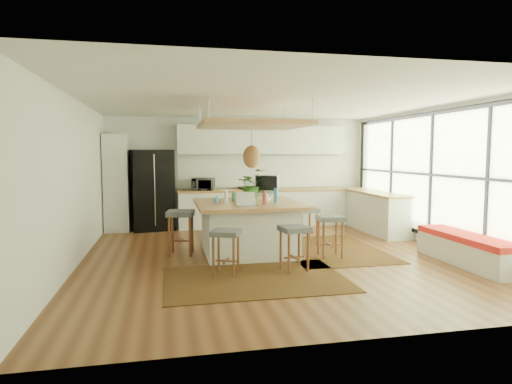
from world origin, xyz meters
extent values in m
plane|color=#582F19|center=(0.00, 0.00, 0.00)|extent=(7.00, 7.00, 0.00)
plane|color=white|center=(0.00, 0.00, 2.70)|extent=(7.00, 7.00, 0.00)
plane|color=silver|center=(0.00, 3.50, 1.35)|extent=(6.50, 0.00, 6.50)
plane|color=silver|center=(0.00, -3.50, 1.35)|extent=(6.50, 0.00, 6.50)
plane|color=silver|center=(-3.25, 0.00, 1.35)|extent=(0.00, 7.00, 7.00)
plane|color=silver|center=(3.25, 0.00, 1.35)|extent=(0.00, 7.00, 7.00)
cube|color=silver|center=(-2.95, 3.18, 1.12)|extent=(0.55, 0.60, 2.25)
cube|color=silver|center=(0.55, 3.18, 0.44)|extent=(4.20, 0.60, 0.88)
cube|color=#9C6537|center=(0.55, 3.18, 0.90)|extent=(4.24, 0.64, 0.05)
cube|color=white|center=(0.55, 3.48, 1.35)|extent=(4.20, 0.02, 0.80)
cube|color=silver|center=(0.55, 3.32, 2.15)|extent=(4.20, 0.34, 0.70)
cube|color=silver|center=(2.93, 2.00, 0.44)|extent=(0.60, 2.50, 0.88)
cube|color=#9C6537|center=(2.93, 2.00, 0.90)|extent=(0.64, 2.54, 0.05)
cube|color=black|center=(-0.59, -1.30, 0.01)|extent=(2.60, 1.80, 0.01)
cube|color=black|center=(1.18, 0.30, 0.01)|extent=(1.80, 2.60, 0.01)
imported|color=#A5A5AA|center=(-0.94, 3.17, 1.10)|extent=(0.58, 0.41, 0.36)
imported|color=#1E4C19|center=(-0.23, 0.84, 1.16)|extent=(0.77, 0.79, 0.46)
imported|color=silver|center=(-0.88, 0.75, 0.96)|extent=(0.28, 0.28, 0.06)
cylinder|color=#3491D3|center=(-0.93, 0.43, 1.03)|extent=(0.07, 0.07, 0.19)
cylinder|color=white|center=(-0.78, 0.18, 1.03)|extent=(0.07, 0.07, 0.19)
cylinder|color=#983432|center=(-0.13, 0.03, 1.03)|extent=(0.07, 0.07, 0.19)
cylinder|color=silver|center=(-0.03, 0.38, 1.03)|extent=(0.07, 0.07, 0.19)
cylinder|color=#467554|center=(-0.58, 0.58, 1.03)|extent=(0.07, 0.07, 0.19)
cylinder|color=#3491D3|center=(0.12, 0.23, 1.03)|extent=(0.07, 0.07, 0.19)
camera|label=1|loc=(-1.82, -7.24, 1.81)|focal=30.20mm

